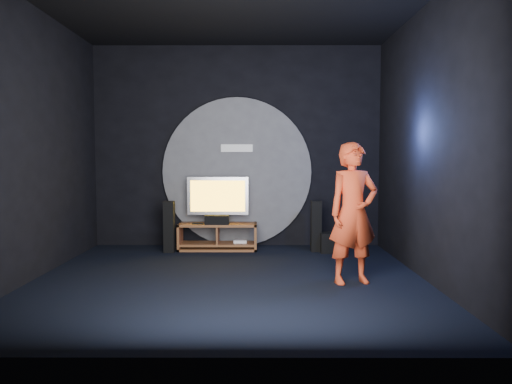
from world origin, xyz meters
TOP-DOWN VIEW (x-y plane):
  - floor at (0.00, 0.00)m, footprint 5.00×5.00m
  - back_wall at (0.00, 2.50)m, footprint 5.00×0.04m
  - front_wall at (0.00, -2.50)m, footprint 5.00×0.04m
  - left_wall at (-2.50, 0.00)m, footprint 0.04×5.00m
  - right_wall at (2.50, 0.00)m, footprint 0.04×5.00m
  - wall_disc_panel at (0.00, 2.44)m, footprint 2.60×0.11m
  - media_console at (-0.30, 2.05)m, footprint 1.32×0.45m
  - tv at (-0.31, 2.12)m, footprint 1.03×0.22m
  - center_speaker at (-0.31, 1.90)m, footprint 0.40×0.15m
  - remote at (-0.63, 1.93)m, footprint 0.18×0.05m
  - tower_speaker_left at (-1.09, 1.83)m, footprint 0.17×0.19m
  - tower_speaker_right at (1.33, 1.92)m, footprint 0.17×0.19m
  - subwoofer at (1.54, 1.83)m, footprint 0.30×0.30m
  - player at (1.54, -0.17)m, footprint 0.73×0.57m

SIDE VIEW (x-z plane):
  - floor at x=0.00m, z-range 0.00..0.00m
  - subwoofer at x=1.54m, z-range 0.00..0.33m
  - media_console at x=-0.30m, z-range -0.03..0.42m
  - tower_speaker_left at x=-1.09m, z-range 0.00..0.84m
  - tower_speaker_right at x=1.33m, z-range 0.00..0.84m
  - remote at x=-0.63m, z-range 0.45..0.47m
  - center_speaker at x=-0.31m, z-range 0.45..0.60m
  - player at x=1.54m, z-range 0.00..1.75m
  - tv at x=-0.31m, z-range 0.49..1.26m
  - wall_disc_panel at x=0.00m, z-range 0.00..2.60m
  - back_wall at x=0.00m, z-range 0.00..3.50m
  - front_wall at x=0.00m, z-range 0.00..3.50m
  - left_wall at x=-2.50m, z-range 0.00..3.50m
  - right_wall at x=2.50m, z-range 0.00..3.50m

